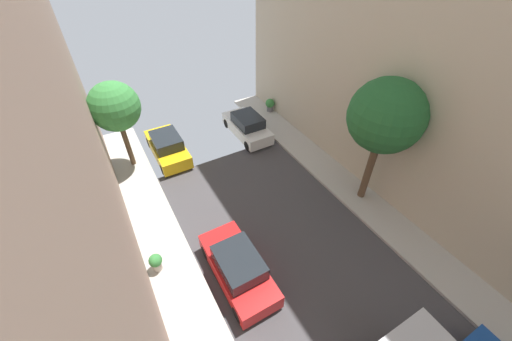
% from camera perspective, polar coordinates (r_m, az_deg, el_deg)
% --- Properties ---
extents(parked_car_left_3, '(1.78, 4.20, 1.57)m').
position_cam_1_polar(parked_car_left_3, '(12.89, -3.39, -17.84)').
color(parked_car_left_3, red).
rests_on(parked_car_left_3, ground).
extents(parked_car_left_4, '(1.78, 4.20, 1.57)m').
position_cam_1_polar(parked_car_left_4, '(19.42, -16.41, 4.34)').
color(parked_car_left_4, gold).
rests_on(parked_car_left_4, ground).
extents(parked_car_right_3, '(1.78, 4.20, 1.57)m').
position_cam_1_polar(parked_car_right_3, '(20.59, -1.68, 8.39)').
color(parked_car_right_3, white).
rests_on(parked_car_right_3, ground).
extents(street_tree_1, '(3.35, 3.35, 6.53)m').
position_cam_1_polar(street_tree_1, '(14.41, 23.36, 9.33)').
color(street_tree_1, brown).
rests_on(street_tree_1, sidewalk_right).
extents(street_tree_2, '(2.64, 2.64, 5.16)m').
position_cam_1_polar(street_tree_2, '(17.73, -25.17, 10.81)').
color(street_tree_2, brown).
rests_on(street_tree_2, sidewalk_left).
extents(potted_plant_1, '(0.66, 0.66, 0.97)m').
position_cam_1_polar(potted_plant_1, '(23.30, 2.65, 12.40)').
color(potted_plant_1, slate).
rests_on(potted_plant_1, sidewalk_right).
extents(potted_plant_2, '(0.55, 0.55, 0.88)m').
position_cam_1_polar(potted_plant_2, '(13.75, -18.41, -16.07)').
color(potted_plant_2, '#B2A899').
rests_on(potted_plant_2, sidewalk_left).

